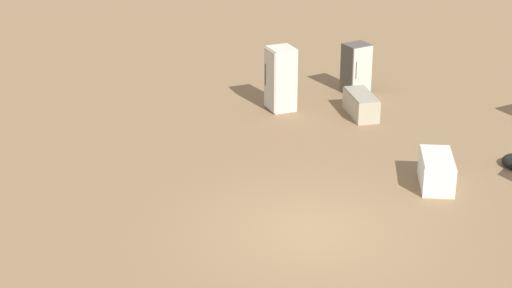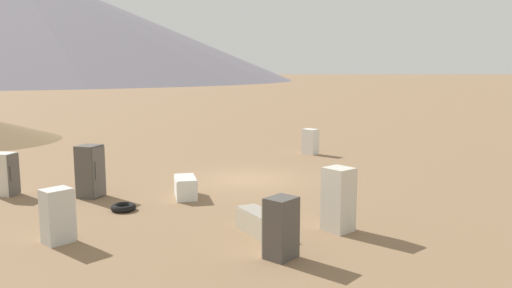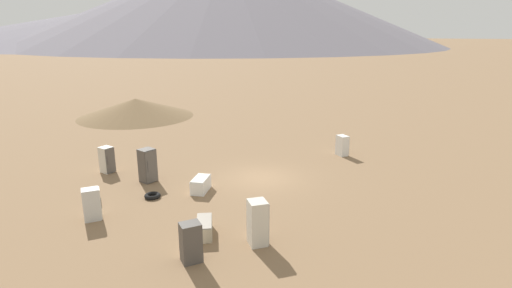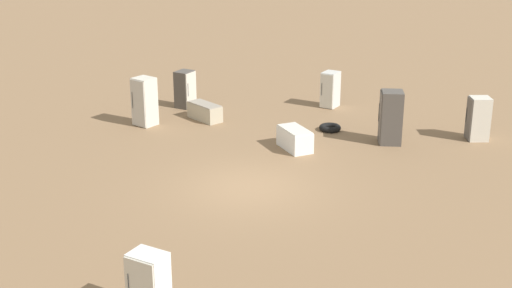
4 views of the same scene
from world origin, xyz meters
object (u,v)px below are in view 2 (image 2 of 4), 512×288
Objects in this scene: discarded_fridge_0 at (58,216)px; discarded_fridge_7 at (258,222)px; discarded_fridge_6 at (6,174)px; discarded_fridge_4 at (339,199)px; discarded_fridge_1 at (186,187)px; scrap_tire at (123,207)px; discarded_fridge_2 at (310,142)px; discarded_fridge_5 at (281,228)px; discarded_fridge_3 at (90,171)px.

discarded_fridge_0 reaches higher than discarded_fridge_7.
discarded_fridge_4 is at bearing 80.99° from discarded_fridge_6.
scrap_tire is at bearing 31.15° from discarded_fridge_1.
discarded_fridge_4 is 2.26× the size of scrap_tire.
discarded_fridge_2 is 13.52m from scrap_tire.
discarded_fridge_7 is at bearing -125.41° from discarded_fridge_4.
discarded_fridge_5 is (2.17, -1.76, -0.16)m from discarded_fridge_4.
discarded_fridge_1 is 0.82× the size of discarded_fridge_3.
discarded_fridge_5 is at bearing 31.76° from discarded_fridge_0.
discarded_fridge_2 is 13.90m from discarded_fridge_7.
discarded_fridge_5 is at bearing -57.83° from discarded_fridge_2.
discarded_fridge_6 is (-0.22, -3.27, -0.16)m from discarded_fridge_3.
scrap_tire is (11.38, -7.29, -0.60)m from discarded_fridge_2.
discarded_fridge_4 is at bearing 81.42° from discarded_fridge_3.
discarded_fridge_3 reaches higher than discarded_fridge_1.
discarded_fridge_4 is 2.44m from discarded_fridge_7.
discarded_fridge_4 is 1.21× the size of discarded_fridge_5.
discarded_fridge_2 is at bearing 31.83° from discarded_fridge_5.
discarded_fridge_2 is 0.73× the size of discarded_fridge_3.
discarded_fridge_0 reaches higher than discarded_fridge_2.
discarded_fridge_3 is 2.62m from scrap_tire.
discarded_fridge_5 is 11.82m from discarded_fridge_6.
discarded_fridge_4 is (3.79, 8.56, -0.03)m from discarded_fridge_3.
discarded_fridge_6 is at bearing 170.13° from discarded_fridge_0.
discarded_fridge_3 is at bearing -136.80° from scrap_tire.
discarded_fridge_2 reaches higher than discarded_fridge_7.
discarded_fridge_0 is 7.84m from discarded_fridge_4.
discarded_fridge_6 is at bearing 98.31° from discarded_fridge_5.
discarded_fridge_0 is 6.55m from discarded_fridge_6.
discarded_fridge_4 is 1.14× the size of discarded_fridge_7.
discarded_fridge_7 is at bearing 63.63° from scrap_tire.
discarded_fridge_0 reaches higher than discarded_fridge_1.
scrap_tire is (-1.98, -6.87, -0.83)m from discarded_fridge_4.
discarded_fridge_2 reaches higher than scrap_tire.
discarded_fridge_7 is (0.25, -2.35, -0.61)m from discarded_fridge_4.
discarded_fridge_3 reaches higher than discarded_fridge_6.
discarded_fridge_1 is at bearing 97.85° from discarded_fridge_6.
discarded_fridge_1 is 6.79m from discarded_fridge_6.
discarded_fridge_4 is at bearing 155.73° from discarded_fridge_7.
discarded_fridge_1 is 0.85× the size of discarded_fridge_4.
discarded_fridge_4 is 7.20m from scrap_tire.
scrap_tire is (-3.11, 0.88, -0.64)m from discarded_fridge_0.
discarded_fridge_5 is (5.96, 3.30, 0.40)m from discarded_fridge_1.
discarded_fridge_5 is (15.53, -2.18, 0.07)m from discarded_fridge_2.
discarded_fridge_0 is 0.91× the size of discarded_fridge_7.
discarded_fridge_3 reaches higher than discarded_fridge_5.
discarded_fridge_3 is (0.00, -3.50, 0.59)m from discarded_fridge_1.
discarded_fridge_1 is 1.13× the size of discarded_fridge_2.
discarded_fridge_4 reaches higher than discarded_fridge_6.
discarded_fridge_4 reaches higher than discarded_fridge_0.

